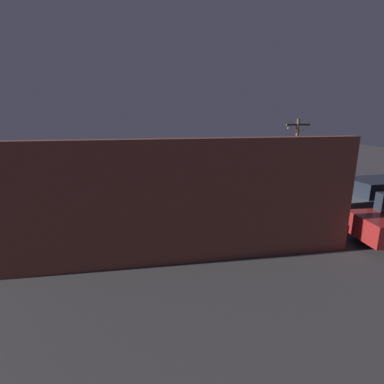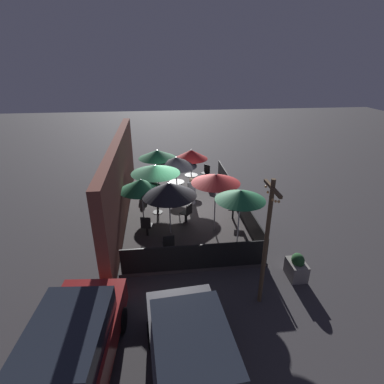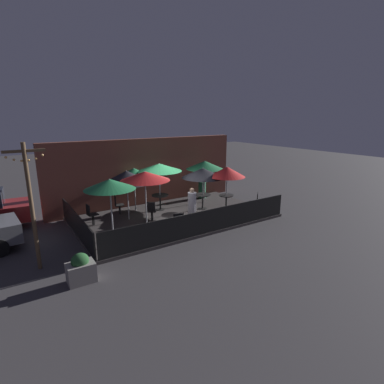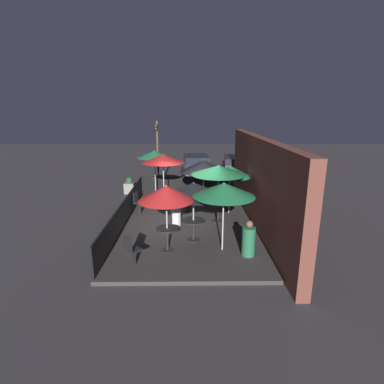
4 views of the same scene
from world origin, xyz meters
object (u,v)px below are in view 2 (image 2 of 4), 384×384
object	(u,v)px
parked_car_1	(70,353)
planter_box	(297,267)
patio_umbrella_4	(240,195)
patio_umbrella_7	(141,185)
patio_chair_4	(235,208)
light_post	(267,238)
parked_car_0	(193,361)
dining_table_2	(157,201)
patio_chair_1	(169,244)
patio_chair_2	(187,212)
patio_umbrella_6	(157,154)
patio_chair_0	(147,225)
patio_umbrella_0	(191,154)
patio_chair_3	(206,172)
patio_umbrella_3	(216,179)
dining_table_1	(177,185)
patio_umbrella_2	(155,169)
dining_table_0	(191,178)
patron_1	(144,179)
patron_0	(192,192)
patio_umbrella_5	(169,189)
patio_umbrella_1	(176,162)

from	to	relation	value
parked_car_1	planter_box	bearing A→B (deg)	-61.93
patio_umbrella_4	patio_umbrella_7	distance (m)	4.18
patio_chair_4	planter_box	distance (m)	4.05
light_post	parked_car_0	world-z (taller)	light_post
dining_table_2	light_post	distance (m)	6.65
patio_chair_1	patio_umbrella_4	bearing A→B (deg)	-94.17
patio_chair_2	light_post	xyz separation A→B (m)	(-4.69, -1.70, 1.58)
patio_umbrella_6	dining_table_2	xyz separation A→B (m)	(-2.60, 0.09, -1.42)
dining_table_2	patio_chair_0	bearing A→B (deg)	167.63
patio_chair_2	patio_umbrella_0	bearing A→B (deg)	-58.53
patio_chair_3	parked_car_1	size ratio (longest dim) A/B	0.21
patio_umbrella_3	patio_umbrella_6	xyz separation A→B (m)	(4.40, 2.22, -0.27)
dining_table_1	parked_car_1	bearing A→B (deg)	162.74
patio_umbrella_2	dining_table_2	bearing A→B (deg)	180.00
patio_umbrella_2	dining_table_0	size ratio (longest dim) A/B	2.97
patron_1	patio_umbrella_0	bearing A→B (deg)	-73.14
patio_chair_3	patron_1	bearing A→B (deg)	-35.24
patio_umbrella_6	patio_chair_3	world-z (taller)	patio_umbrella_6
patio_chair_0	parked_car_1	xyz separation A→B (m)	(-5.63, 1.49, 0.23)
patio_chair_3	parked_car_0	bearing A→B (deg)	34.17
patio_umbrella_2	planter_box	world-z (taller)	patio_umbrella_2
patio_chair_3	patio_chair_2	bearing A→B (deg)	26.18
patron_0	parked_car_0	distance (m)	8.95
patio_umbrella_5	planter_box	world-z (taller)	patio_umbrella_5
dining_table_0	patio_chair_4	xyz separation A→B (m)	(-3.63, -1.51, -0.07)
patio_chair_4	light_post	size ratio (longest dim) A/B	0.24
patio_umbrella_4	patio_umbrella_0	bearing A→B (deg)	9.56
dining_table_1	patio_chair_3	distance (m)	2.53
patio_umbrella_6	patio_umbrella_2	bearing A→B (deg)	177.92
dining_table_1	patron_0	world-z (taller)	patron_0
patio_chair_4	patron_1	size ratio (longest dim) A/B	0.84
parked_car_1	patron_1	bearing A→B (deg)	-1.93
planter_box	patio_umbrella_7	bearing A→B (deg)	53.11
patio_umbrella_3	patio_umbrella_7	bearing A→B (deg)	75.59
dining_table_2	planter_box	bearing A→B (deg)	-137.32
patio_chair_0	patio_chair_1	distance (m)	1.66
patio_umbrella_1	patio_umbrella_5	bearing A→B (deg)	172.08
patio_umbrella_2	parked_car_0	distance (m)	8.26
patio_chair_0	patio_chair_3	bearing A→B (deg)	-17.76
patio_chair_1	parked_car_0	distance (m)	4.69
patio_umbrella_4	dining_table_1	world-z (taller)	patio_umbrella_4
patio_umbrella_3	patio_umbrella_6	distance (m)	4.94
patio_umbrella_3	dining_table_2	bearing A→B (deg)	52.12
dining_table_2	parked_car_0	size ratio (longest dim) A/B	0.20
patio_chair_0	patio_chair_4	size ratio (longest dim) A/B	0.95
patron_0	patio_chair_1	bearing A→B (deg)	46.43
patio_umbrella_4	dining_table_0	bearing A→B (deg)	9.56
patio_umbrella_0	patio_umbrella_5	world-z (taller)	patio_umbrella_5
patio_umbrella_0	patron_1	size ratio (longest dim) A/B	1.89
patio_chair_0	patio_chair_2	xyz separation A→B (m)	(0.91, -1.70, -0.00)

